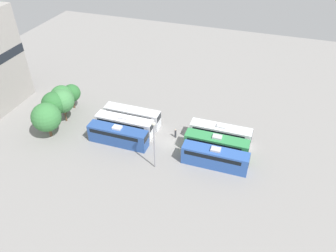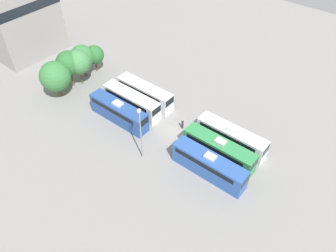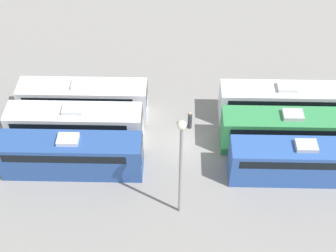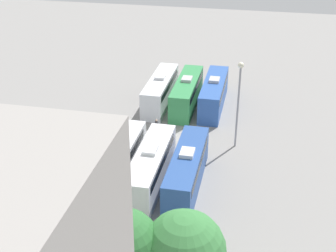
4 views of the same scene
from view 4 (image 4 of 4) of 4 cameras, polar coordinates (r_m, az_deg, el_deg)
ground_plane at (r=50.92m, az=0.50°, el=-1.43°), size 120.98×120.98×0.00m
bus_0 at (r=57.59m, az=5.60°, el=4.04°), size 2.47×11.04×3.75m
bus_1 at (r=57.58m, az=2.29°, el=4.15°), size 2.47×11.04×3.75m
bus_2 at (r=58.23m, az=-0.93°, el=4.45°), size 2.47×11.04×3.75m
bus_3 at (r=42.01m, az=2.30°, el=-5.30°), size 2.47×11.04×3.75m
bus_4 at (r=42.40m, az=-2.14°, el=-4.96°), size 2.47×11.04×3.75m
bus_5 at (r=43.36m, az=-6.05°, el=-4.31°), size 2.47×11.04×3.75m
worker_person at (r=51.28m, az=-1.41°, el=-0.15°), size 0.36×0.36×1.81m
light_pole at (r=47.14m, az=8.64°, el=4.09°), size 0.60×0.60×9.30m
tree_0 at (r=30.07m, az=1.97°, el=-15.05°), size 5.33×5.33×6.92m
tree_1 at (r=29.84m, az=-5.39°, el=-14.22°), size 4.56×4.56×7.06m
tree_2 at (r=30.91m, az=-7.51°, el=-12.88°), size 4.59×4.59×6.96m
tree_4 at (r=32.51m, az=-16.12°, el=-14.06°), size 3.63×3.63×5.41m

